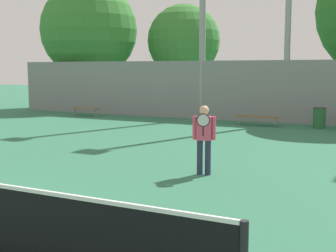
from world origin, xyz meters
TOP-DOWN VIEW (x-y plane):
  - tennis_player at (3.12, 5.77)m, footprint 0.53×0.47m
  - bench_adjacent_court at (1.55, 15.76)m, footprint 2.01×0.40m
  - bench_by_gate at (-7.80, 15.76)m, footprint 1.64×0.40m
  - trash_bin at (4.14, 15.99)m, footprint 0.54×0.54m
  - back_fence at (0.00, 17.14)m, footprint 26.04×0.06m
  - tree_green_broad at (-10.65, 20.12)m, footprint 6.04×6.04m
  - tree_dark_dense at (-5.39, 22.95)m, footprint 4.59×4.59m

SIDE VIEW (x-z plane):
  - bench_by_gate at x=-7.80m, z-range 0.17..0.60m
  - bench_adjacent_court at x=1.55m, z-range 0.18..0.60m
  - trash_bin at x=4.14m, z-range 0.00..0.88m
  - tennis_player at x=3.12m, z-range 0.11..1.76m
  - back_fence at x=0.00m, z-range 0.00..2.89m
  - tree_dark_dense at x=-5.39m, z-range 0.96..7.51m
  - tree_green_broad at x=-10.65m, z-range 0.93..8.86m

